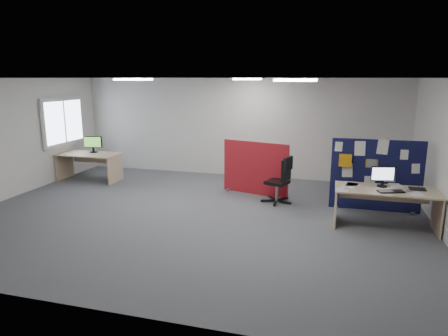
% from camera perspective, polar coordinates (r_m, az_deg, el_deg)
% --- Properties ---
extents(floor, '(9.00, 9.00, 0.00)m').
position_cam_1_polar(floor, '(8.12, -4.10, -6.71)').
color(floor, '#4B4D52').
rests_on(floor, ground).
extents(ceiling, '(9.00, 7.00, 0.02)m').
position_cam_1_polar(ceiling, '(7.66, -4.42, 12.71)').
color(ceiling, white).
rests_on(ceiling, wall_back).
extents(wall_back, '(9.00, 0.02, 2.70)m').
position_cam_1_polar(wall_back, '(11.10, 1.85, 5.76)').
color(wall_back, silver).
rests_on(wall_back, floor).
extents(wall_front, '(9.00, 0.02, 2.70)m').
position_cam_1_polar(wall_front, '(4.72, -18.70, -4.60)').
color(wall_front, silver).
rests_on(wall_front, floor).
extents(wall_left, '(0.02, 7.00, 2.70)m').
position_cam_1_polar(wall_left, '(10.20, -28.86, 3.56)').
color(wall_left, silver).
rests_on(wall_left, floor).
extents(window, '(0.06, 1.70, 1.30)m').
position_cam_1_polar(window, '(11.64, -21.92, 6.17)').
color(window, white).
rests_on(window, wall_left).
extents(ceiling_lights, '(4.10, 4.10, 0.04)m').
position_cam_1_polar(ceiling_lights, '(8.19, -0.55, 12.54)').
color(ceiling_lights, white).
rests_on(ceiling_lights, ceiling).
extents(navy_divider, '(1.80, 0.30, 1.50)m').
position_cam_1_polar(navy_divider, '(8.75, 20.72, -0.96)').
color(navy_divider, '#0E1336').
rests_on(navy_divider, floor).
extents(main_desk, '(1.81, 0.80, 0.73)m').
position_cam_1_polar(main_desk, '(7.90, 22.08, -3.92)').
color(main_desk, tan).
rests_on(main_desk, floor).
extents(monitor_main, '(0.43, 0.18, 0.38)m').
position_cam_1_polar(monitor_main, '(7.92, 21.77, -0.99)').
color(monitor_main, black).
rests_on(monitor_main, main_desk).
extents(keyboard, '(0.48, 0.31, 0.02)m').
position_cam_1_polar(keyboard, '(7.65, 22.73, -3.10)').
color(keyboard, black).
rests_on(keyboard, main_desk).
extents(mouse, '(0.10, 0.06, 0.03)m').
position_cam_1_polar(mouse, '(7.78, 24.90, -3.03)').
color(mouse, '#949498').
rests_on(mouse, main_desk).
extents(paper_tray, '(0.29, 0.23, 0.01)m').
position_cam_1_polar(paper_tray, '(8.04, 25.89, -2.70)').
color(paper_tray, black).
rests_on(paper_tray, main_desk).
extents(red_divider, '(1.62, 0.51, 1.25)m').
position_cam_1_polar(red_divider, '(9.39, 4.47, -0.11)').
color(red_divider, maroon).
rests_on(red_divider, floor).
extents(second_desk, '(1.62, 0.81, 0.73)m').
position_cam_1_polar(second_desk, '(11.30, -18.62, 1.13)').
color(second_desk, tan).
rests_on(second_desk, floor).
extents(monitor_second, '(0.48, 0.22, 0.44)m').
position_cam_1_polar(monitor_second, '(11.32, -18.21, 3.34)').
color(monitor_second, black).
rests_on(monitor_second, second_desk).
extents(office_chair, '(0.69, 0.65, 1.03)m').
position_cam_1_polar(office_chair, '(8.77, 8.23, -1.33)').
color(office_chair, black).
rests_on(office_chair, floor).
extents(desk_papers, '(1.49, 0.91, 0.00)m').
position_cam_1_polar(desk_papers, '(7.83, 19.79, -2.60)').
color(desk_papers, white).
rests_on(desk_papers, main_desk).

